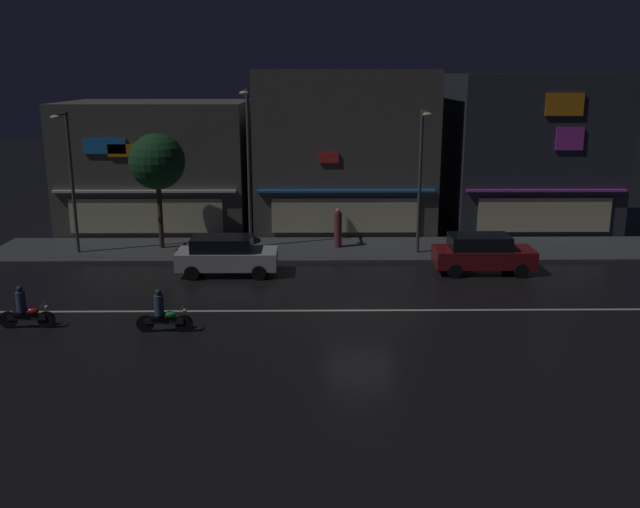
# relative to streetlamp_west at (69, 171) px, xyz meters

# --- Properties ---
(ground_plane) EXTENTS (140.00, 140.00, 0.00)m
(ground_plane) POSITION_rel_streetlamp_west_xyz_m (13.01, -7.98, -4.09)
(ground_plane) COLOR black
(lane_divider_stripe) EXTENTS (32.84, 0.16, 0.01)m
(lane_divider_stripe) POSITION_rel_streetlamp_west_xyz_m (13.01, -7.98, -4.09)
(lane_divider_stripe) COLOR beige
(lane_divider_stripe) RESTS_ON ground
(sidewalk_far) EXTENTS (34.57, 4.61, 0.14)m
(sidewalk_far) POSITION_rel_streetlamp_west_xyz_m (13.01, 0.87, -4.02)
(sidewalk_far) COLOR #424447
(sidewalk_far) RESTS_ON ground
(storefront_left_block) EXTENTS (9.66, 7.75, 8.67)m
(storefront_left_block) POSITION_rel_streetlamp_west_xyz_m (13.01, 6.97, 0.24)
(storefront_left_block) COLOR #56514C
(storefront_left_block) RESTS_ON ground
(storefront_center_block) EXTENTS (8.71, 6.58, 8.44)m
(storefront_center_block) POSITION_rel_streetlamp_west_xyz_m (23.38, 6.39, 0.12)
(storefront_center_block) COLOR #2D333D
(storefront_center_block) RESTS_ON ground
(storefront_right_block) EXTENTS (9.91, 7.42, 6.96)m
(storefront_right_block) POSITION_rel_streetlamp_west_xyz_m (2.64, 6.81, -0.61)
(storefront_right_block) COLOR #56514C
(storefront_right_block) RESTS_ON ground
(streetlamp_west) EXTENTS (0.44, 1.64, 6.65)m
(streetlamp_west) POSITION_rel_streetlamp_west_xyz_m (0.00, 0.00, 0.00)
(streetlamp_west) COLOR #47494C
(streetlamp_west) RESTS_ON sidewalk_far
(streetlamp_mid) EXTENTS (0.44, 1.64, 7.65)m
(streetlamp_mid) POSITION_rel_streetlamp_west_xyz_m (8.20, 1.03, 0.52)
(streetlamp_mid) COLOR #47494C
(streetlamp_mid) RESTS_ON sidewalk_far
(streetlamp_east) EXTENTS (0.44, 1.64, 6.76)m
(streetlamp_east) POSITION_rel_streetlamp_west_xyz_m (16.30, -0.21, 0.06)
(streetlamp_east) COLOR #47494C
(streetlamp_east) RESTS_ON sidewalk_far
(pedestrian_on_sidewalk) EXTENTS (0.38, 0.38, 1.94)m
(pedestrian_on_sidewalk) POSITION_rel_streetlamp_west_xyz_m (12.52, 1.10, -3.05)
(pedestrian_on_sidewalk) COLOR brown
(pedestrian_on_sidewalk) RESTS_ON sidewalk_far
(street_tree) EXTENTS (2.68, 2.68, 5.59)m
(street_tree) POSITION_rel_streetlamp_west_xyz_m (3.84, 1.07, 0.27)
(street_tree) COLOR #473323
(street_tree) RESTS_ON sidewalk_far
(parked_car_near_kerb) EXTENTS (4.30, 1.98, 1.67)m
(parked_car_near_kerb) POSITION_rel_streetlamp_west_xyz_m (18.68, -2.96, -3.22)
(parked_car_near_kerb) COLOR maroon
(parked_car_near_kerb) RESTS_ON ground
(parked_car_trailing) EXTENTS (4.30, 1.98, 1.67)m
(parked_car_trailing) POSITION_rel_streetlamp_west_xyz_m (7.51, -3.15, -3.22)
(parked_car_trailing) COLOR silver
(parked_car_trailing) RESTS_ON ground
(motorcycle_lead) EXTENTS (1.90, 0.60, 1.52)m
(motorcycle_lead) POSITION_rel_streetlamp_west_xyz_m (6.20, -10.05, -3.46)
(motorcycle_lead) COLOR black
(motorcycle_lead) RESTS_ON ground
(motorcycle_following) EXTENTS (1.90, 0.60, 1.52)m
(motorcycle_following) POSITION_rel_streetlamp_west_xyz_m (1.42, -9.63, -3.46)
(motorcycle_following) COLOR black
(motorcycle_following) RESTS_ON ground
(traffic_cone) EXTENTS (0.36, 0.36, 0.55)m
(traffic_cone) POSITION_rel_streetlamp_west_xyz_m (6.28, -1.92, -3.82)
(traffic_cone) COLOR orange
(traffic_cone) RESTS_ON ground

